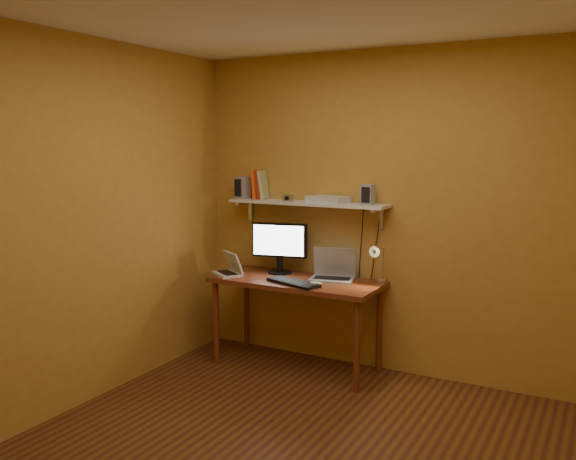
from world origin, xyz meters
The scene contains 14 objects.
room centered at (0.00, 0.00, 1.30)m, with size 3.44×3.24×2.64m.
desk centered at (-0.69, 1.28, 0.66)m, with size 1.40×0.60×0.75m.
wall_shelf centered at (-0.69, 1.47, 1.36)m, with size 1.40×0.25×0.21m.
monitor centered at (-0.93, 1.43, 0.99)m, with size 0.47×0.24×0.43m.
laptop centered at (-0.42, 1.42, 0.82)m, with size 0.39×0.32×0.26m.
netbook centered at (-1.27, 1.17, 0.80)m, with size 0.33×0.31×0.20m.
keyboard centered at (-0.63, 1.12, 0.76)m, with size 0.47×0.16×0.03m, color black.
mouse centered at (-0.44, 1.14, 0.77)m, with size 0.10×0.07×0.04m, color silver.
desk_lamp centered at (-0.03, 1.41, 0.96)m, with size 0.09×0.23×0.38m.
speaker_left centered at (-1.33, 1.47, 1.47)m, with size 0.11×0.11×0.19m, color gray.
speaker_right centered at (-0.15, 1.48, 1.45)m, with size 0.09×0.09×0.16m, color gray.
books centered at (-1.17, 1.50, 1.50)m, with size 0.16×0.18×0.25m.
shelf_camera centered at (-0.84, 1.40, 1.40)m, with size 0.10×0.05×0.06m.
router centered at (-0.50, 1.48, 1.40)m, with size 0.32×0.21×0.05m, color silver.
Camera 1 is at (1.59, -3.05, 1.85)m, focal length 38.00 mm.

